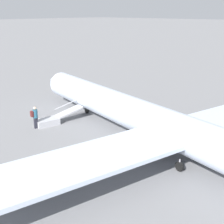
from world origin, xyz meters
TOP-DOWN VIEW (x-y plane):
  - ground_plane at (0.00, 0.00)m, footprint 600.00×600.00m
  - airplane_main at (-0.89, 0.20)m, footprint 33.42×26.20m
  - boarding_stairs at (9.08, 1.75)m, footprint 1.85×4.14m
  - passenger at (9.23, 3.18)m, footprint 0.40×0.56m

SIDE VIEW (x-z plane):
  - ground_plane at x=0.00m, z-range 0.00..0.00m
  - boarding_stairs at x=9.08m, z-range -0.42..1.14m
  - passenger at x=9.23m, z-range 0.13..1.87m
  - airplane_main at x=-0.89m, z-range -1.21..4.78m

